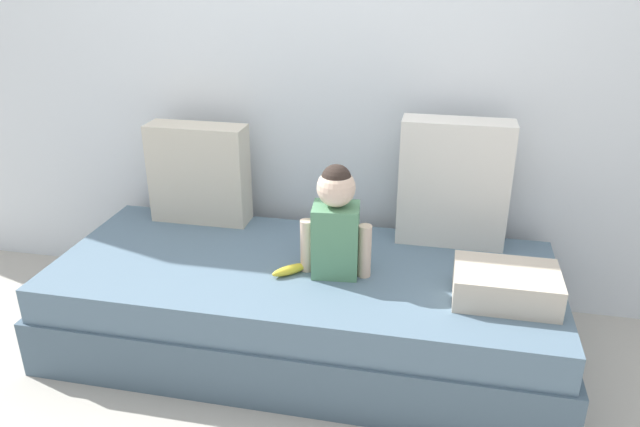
# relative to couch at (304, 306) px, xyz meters

# --- Properties ---
(ground_plane) EXTENTS (12.00, 12.00, 0.00)m
(ground_plane) POSITION_rel_couch_xyz_m (0.00, 0.00, -0.21)
(ground_plane) COLOR #B2ADA3
(back_wall) EXTENTS (5.44, 0.10, 2.54)m
(back_wall) POSITION_rel_couch_xyz_m (0.00, 0.60, 1.06)
(back_wall) COLOR silver
(back_wall) RESTS_ON ground
(couch) EXTENTS (2.24, 0.94, 0.42)m
(couch) POSITION_rel_couch_xyz_m (0.00, 0.00, 0.00)
(couch) COLOR #495F70
(couch) RESTS_ON ground
(throw_pillow_left) EXTENTS (0.49, 0.16, 0.49)m
(throw_pillow_left) POSITION_rel_couch_xyz_m (-0.62, 0.37, 0.46)
(throw_pillow_left) COLOR beige
(throw_pillow_left) RESTS_ON couch
(throw_pillow_right) EXTENTS (0.49, 0.16, 0.58)m
(throw_pillow_right) POSITION_rel_couch_xyz_m (0.62, 0.37, 0.50)
(throw_pillow_right) COLOR silver
(throw_pillow_right) RESTS_ON couch
(toddler) EXTENTS (0.30, 0.18, 0.48)m
(toddler) POSITION_rel_couch_xyz_m (0.15, -0.04, 0.45)
(toddler) COLOR #568E66
(toddler) RESTS_ON couch
(banana) EXTENTS (0.15, 0.15, 0.04)m
(banana) POSITION_rel_couch_xyz_m (-0.03, -0.09, 0.23)
(banana) COLOR yellow
(banana) RESTS_ON couch
(folded_blanket) EXTENTS (0.40, 0.28, 0.13)m
(folded_blanket) POSITION_rel_couch_xyz_m (0.84, -0.12, 0.28)
(folded_blanket) COLOR beige
(folded_blanket) RESTS_ON couch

